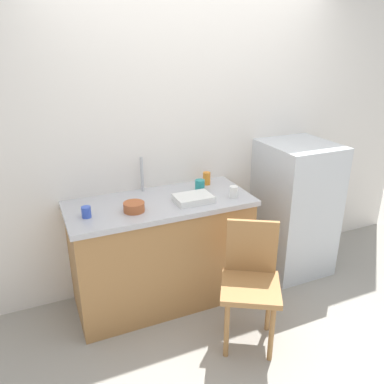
{
  "coord_description": "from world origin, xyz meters",
  "views": [
    {
      "loc": [
        -1.28,
        -1.97,
        2.07
      ],
      "look_at": [
        -0.15,
        0.6,
        0.95
      ],
      "focal_mm": 36.44,
      "sensor_mm": 36.0,
      "label": 1
    }
  ],
  "objects": [
    {
      "name": "faucet",
      "position": [
        -0.46,
        0.9,
        1.04
      ],
      "size": [
        0.02,
        0.02,
        0.29
      ],
      "primitive_type": "cylinder",
      "color": "#B7B7BC",
      "rests_on": "countertop"
    },
    {
      "name": "cup_orange",
      "position": [
        0.08,
        0.83,
        0.95
      ],
      "size": [
        0.06,
        0.06,
        0.11
      ],
      "primitive_type": "cylinder",
      "color": "orange",
      "rests_on": "countertop"
    },
    {
      "name": "countertop",
      "position": [
        -0.4,
        0.65,
        0.88
      ],
      "size": [
        1.42,
        0.64,
        0.04
      ],
      "primitive_type": "cube",
      "color": "#B7B7BC",
      "rests_on": "cabinet_base"
    },
    {
      "name": "cup_white",
      "position": [
        0.15,
        0.48,
        0.94
      ],
      "size": [
        0.07,
        0.07,
        0.09
      ],
      "primitive_type": "cylinder",
      "color": "white",
      "rests_on": "countertop"
    },
    {
      "name": "cup_blue",
      "position": [
        -0.97,
        0.58,
        0.94
      ],
      "size": [
        0.07,
        0.07,
        0.08
      ],
      "primitive_type": "cylinder",
      "color": "blue",
      "rests_on": "countertop"
    },
    {
      "name": "dish_tray",
      "position": [
        -0.17,
        0.53,
        0.92
      ],
      "size": [
        0.28,
        0.2,
        0.05
      ],
      "primitive_type": "cube",
      "color": "white",
      "rests_on": "countertop"
    },
    {
      "name": "chair",
      "position": [
        0.01,
        -0.03,
        0.5
      ],
      "size": [
        0.55,
        0.55,
        0.89
      ],
      "rotation": [
        0.0,
        0.0,
        -0.53
      ],
      "color": "#A87542",
      "rests_on": "ground_plane"
    },
    {
      "name": "refrigerator",
      "position": [
        0.89,
        0.64,
        0.61
      ],
      "size": [
        0.58,
        0.62,
        1.21
      ],
      "primitive_type": "cube",
      "color": "silver",
      "rests_on": "ground_plane"
    },
    {
      "name": "cup_teal",
      "position": [
        -0.04,
        0.71,
        0.94
      ],
      "size": [
        0.08,
        0.08,
        0.09
      ],
      "primitive_type": "cylinder",
      "color": "teal",
      "rests_on": "countertop"
    },
    {
      "name": "ground_plane",
      "position": [
        0.0,
        0.0,
        0.0
      ],
      "size": [
        8.0,
        8.0,
        0.0
      ],
      "primitive_type": "plane",
      "color": "#9E998E"
    },
    {
      "name": "back_wall",
      "position": [
        0.0,
        1.0,
        1.35
      ],
      "size": [
        4.8,
        0.1,
        2.69
      ],
      "primitive_type": "cube",
      "color": "white",
      "rests_on": "ground_plane"
    },
    {
      "name": "terracotta_bowl",
      "position": [
        -0.64,
        0.54,
        0.93
      ],
      "size": [
        0.15,
        0.15,
        0.07
      ],
      "primitive_type": "cylinder",
      "color": "#B25B33",
      "rests_on": "countertop"
    },
    {
      "name": "cabinet_base",
      "position": [
        -0.4,
        0.65,
        0.43
      ],
      "size": [
        1.38,
        0.6,
        0.86
      ],
      "primitive_type": "cube",
      "color": "#A87542",
      "rests_on": "ground_plane"
    }
  ]
}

